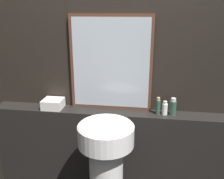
{
  "coord_description": "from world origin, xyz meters",
  "views": [
    {
      "loc": [
        0.23,
        -0.52,
        1.73
      ],
      "look_at": [
        -0.05,
        1.34,
        1.11
      ],
      "focal_mm": 40.0,
      "sensor_mm": 36.0,
      "label": 1
    }
  ],
  "objects_px": {
    "pedestal_sink": "(106,171)",
    "conditioner_bottle": "(165,108)",
    "towel_stack": "(53,104)",
    "lotion_bottle": "(173,107)",
    "shampoo_bottle": "(158,106)",
    "mirror": "(111,64)"
  },
  "relations": [
    {
      "from": "pedestal_sink",
      "to": "conditioner_bottle",
      "type": "xyz_separation_m",
      "value": [
        0.43,
        0.39,
        0.37
      ]
    },
    {
      "from": "pedestal_sink",
      "to": "conditioner_bottle",
      "type": "distance_m",
      "value": 0.69
    },
    {
      "from": "towel_stack",
      "to": "lotion_bottle",
      "type": "height_order",
      "value": "lotion_bottle"
    },
    {
      "from": "towel_stack",
      "to": "shampoo_bottle",
      "type": "xyz_separation_m",
      "value": [
        0.91,
        0.0,
        0.03
      ]
    },
    {
      "from": "mirror",
      "to": "towel_stack",
      "type": "relative_size",
      "value": 4.69
    },
    {
      "from": "shampoo_bottle",
      "to": "towel_stack",
      "type": "bearing_deg",
      "value": -180.0
    },
    {
      "from": "pedestal_sink",
      "to": "shampoo_bottle",
      "type": "relative_size",
      "value": 6.44
    },
    {
      "from": "towel_stack",
      "to": "lotion_bottle",
      "type": "distance_m",
      "value": 1.03
    },
    {
      "from": "lotion_bottle",
      "to": "mirror",
      "type": "bearing_deg",
      "value": 172.14
    },
    {
      "from": "pedestal_sink",
      "to": "mirror",
      "type": "bearing_deg",
      "value": 94.23
    },
    {
      "from": "shampoo_bottle",
      "to": "conditioner_bottle",
      "type": "distance_m",
      "value": 0.06
    },
    {
      "from": "shampoo_bottle",
      "to": "conditioner_bottle",
      "type": "bearing_deg",
      "value": -0.0
    },
    {
      "from": "towel_stack",
      "to": "shampoo_bottle",
      "type": "relative_size",
      "value": 1.16
    },
    {
      "from": "pedestal_sink",
      "to": "lotion_bottle",
      "type": "xyz_separation_m",
      "value": [
        0.49,
        0.39,
        0.39
      ]
    },
    {
      "from": "mirror",
      "to": "conditioner_bottle",
      "type": "bearing_deg",
      "value": -8.94
    },
    {
      "from": "mirror",
      "to": "pedestal_sink",
      "type": "bearing_deg",
      "value": -85.77
    },
    {
      "from": "towel_stack",
      "to": "conditioner_bottle",
      "type": "relative_size",
      "value": 1.47
    },
    {
      "from": "pedestal_sink",
      "to": "mirror",
      "type": "height_order",
      "value": "mirror"
    },
    {
      "from": "pedestal_sink",
      "to": "mirror",
      "type": "xyz_separation_m",
      "value": [
        -0.03,
        0.46,
        0.72
      ]
    },
    {
      "from": "towel_stack",
      "to": "conditioner_bottle",
      "type": "distance_m",
      "value": 0.97
    },
    {
      "from": "pedestal_sink",
      "to": "lotion_bottle",
      "type": "relative_size",
      "value": 6.45
    },
    {
      "from": "pedestal_sink",
      "to": "shampoo_bottle",
      "type": "bearing_deg",
      "value": 46.4
    }
  ]
}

